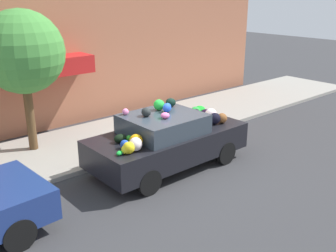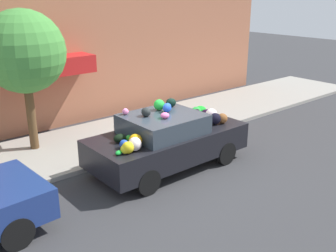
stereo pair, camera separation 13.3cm
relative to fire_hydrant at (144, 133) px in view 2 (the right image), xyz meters
name	(u,v)px [view 2 (the right image)]	position (x,y,z in m)	size (l,w,h in m)	color
ground_plane	(169,167)	(-0.32, -1.51, -0.46)	(60.00, 60.00, 0.00)	#38383A
sidewalk_curb	(113,137)	(-0.32, 1.19, -0.40)	(24.00, 3.20, 0.12)	#9E998E
building_facade	(72,51)	(-0.38, 3.41, 2.03)	(18.00, 1.20, 5.03)	#B26B4C
street_tree	(24,52)	(-2.59, 1.74, 2.38)	(2.22, 2.22, 3.86)	brown
fire_hydrant	(144,133)	(0.00, 0.00, 0.00)	(0.20, 0.20, 0.70)	gold
art_car	(168,139)	(-0.33, -1.48, 0.32)	(4.17, 1.87, 1.75)	black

